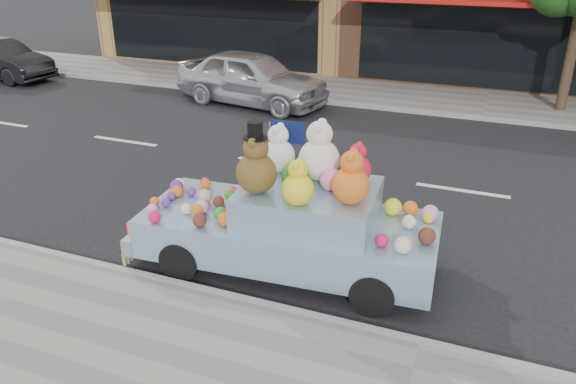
% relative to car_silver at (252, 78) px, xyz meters
% --- Properties ---
extents(ground, '(120.00, 120.00, 0.00)m').
position_rel_car_silver_xyz_m(ground, '(6.50, -4.20, -0.79)').
color(ground, black).
rests_on(ground, ground).
extents(far_sidewalk, '(60.00, 3.00, 0.12)m').
position_rel_car_silver_xyz_m(far_sidewalk, '(6.50, 2.30, -0.73)').
color(far_sidewalk, gray).
rests_on(far_sidewalk, ground).
extents(near_kerb, '(60.00, 0.12, 0.13)m').
position_rel_car_silver_xyz_m(near_kerb, '(6.50, -9.20, -0.72)').
color(near_kerb, gray).
rests_on(near_kerb, ground).
extents(far_kerb, '(60.00, 0.12, 0.13)m').
position_rel_car_silver_xyz_m(far_kerb, '(6.50, 0.80, -0.72)').
color(far_kerb, gray).
rests_on(far_kerb, ground).
extents(car_silver, '(4.87, 2.62, 1.57)m').
position_rel_car_silver_xyz_m(car_silver, '(0.00, 0.00, 0.00)').
color(car_silver, silver).
rests_on(car_silver, ground).
extents(car_dark, '(4.14, 1.85, 1.32)m').
position_rel_car_silver_xyz_m(car_dark, '(-9.48, -0.27, -0.13)').
color(car_dark, black).
rests_on(car_dark, ground).
extents(art_car, '(4.59, 2.05, 2.37)m').
position_rel_car_silver_xyz_m(art_car, '(4.37, -8.04, 0.04)').
color(art_car, black).
rests_on(art_car, ground).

